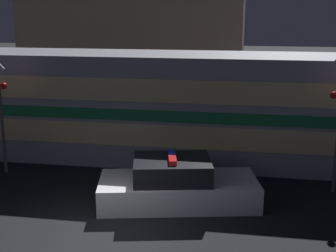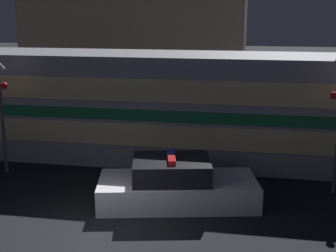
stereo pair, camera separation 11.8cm
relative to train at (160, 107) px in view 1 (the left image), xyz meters
name	(u,v)px [view 1 (the left image)]	position (x,y,z in m)	size (l,w,h in m)	color
ground_plane	(98,246)	(-0.17, -6.69, -1.87)	(120.00, 120.00, 0.00)	black
train	(160,107)	(0.00, 0.00, 0.00)	(21.88, 3.02, 3.73)	gray
police_car	(177,185)	(1.22, -4.02, -1.35)	(4.59, 2.69, 1.40)	silver
crossing_signal_far	(0,102)	(-4.71, -2.49, 0.48)	(0.68, 0.28, 4.13)	#4C4C51
building_left	(140,45)	(-2.98, 9.84, 1.40)	(11.34, 6.96, 6.54)	brown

